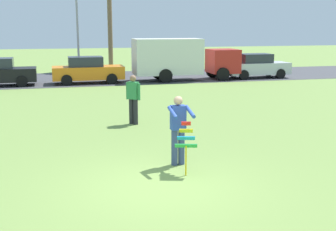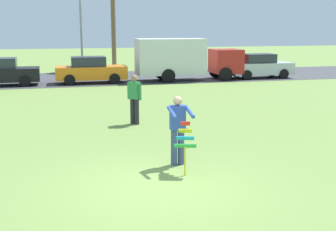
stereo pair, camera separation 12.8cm
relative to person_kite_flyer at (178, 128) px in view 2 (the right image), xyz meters
name	(u,v)px [view 2 (the right image)]	position (x,y,z in m)	size (l,w,h in m)	color
ground_plane	(158,187)	(-0.80, -1.35, -0.95)	(120.00, 120.00, 0.00)	olive
road_strip	(92,78)	(-0.80, 18.85, -0.95)	(120.00, 8.00, 0.01)	#424247
person_kite_flyer	(178,128)	(0.00, 0.00, 0.00)	(0.55, 0.67, 1.73)	#384772
kite_held	(185,140)	(0.00, -0.65, -0.15)	(0.53, 0.71, 1.18)	red
parked_car_black	(1,72)	(-6.13, 16.45, -0.18)	(4.24, 1.92, 1.60)	black
parked_car_orange	(91,70)	(-1.04, 16.45, -0.18)	(4.20, 1.84, 1.60)	orange
parked_truck_red_cab	(183,58)	(4.73, 16.45, 0.46)	(6.71, 2.13, 2.62)	#B2231E
parked_car_silver	(260,66)	(9.99, 16.45, -0.18)	(4.22, 1.88, 1.60)	silver
streetlight_pole	(80,18)	(-1.18, 23.90, 3.05)	(0.24, 1.65, 7.00)	#9E9EA3
person_walker_near	(134,98)	(-0.29, 4.78, -0.02)	(0.44, 0.42, 1.73)	#26262B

